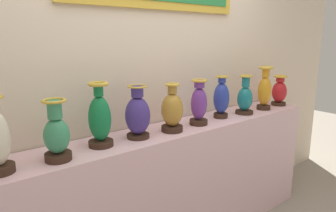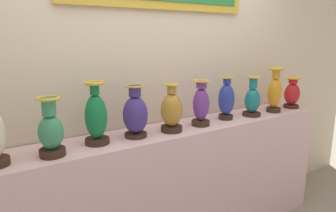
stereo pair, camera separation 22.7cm
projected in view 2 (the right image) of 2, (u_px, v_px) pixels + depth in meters
The scene contains 11 objects.
display_shelf at pixel (168, 191), 2.42m from camera, with size 3.06×0.41×1.01m, color beige.
back_wall at pixel (150, 54), 2.41m from camera, with size 5.50×0.14×3.08m.
vase_jade at pixel (51, 131), 1.77m from camera, with size 0.15×0.15×0.35m.
vase_emerald at pixel (96, 117), 1.97m from camera, with size 0.16×0.16×0.41m.
vase_indigo at pixel (135, 114), 2.11m from camera, with size 0.17×0.17×0.36m.
vase_ochre at pixel (171, 111), 2.24m from camera, with size 0.16×0.16×0.36m.
vase_violet at pixel (201, 105), 2.39m from camera, with size 0.14×0.14×0.36m.
vase_cobalt at pixel (226, 100), 2.57m from camera, with size 0.14×0.14×0.36m.
vase_teal at pixel (252, 100), 2.69m from camera, with size 0.16×0.16×0.35m.
vase_amber at pixel (275, 92), 2.82m from camera, with size 0.13×0.13×0.41m.
vase_crimson at pixel (292, 93), 3.00m from camera, with size 0.15×0.15×0.31m.
Camera 2 is at (-1.21, -1.86, 1.68)m, focal length 32.96 mm.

